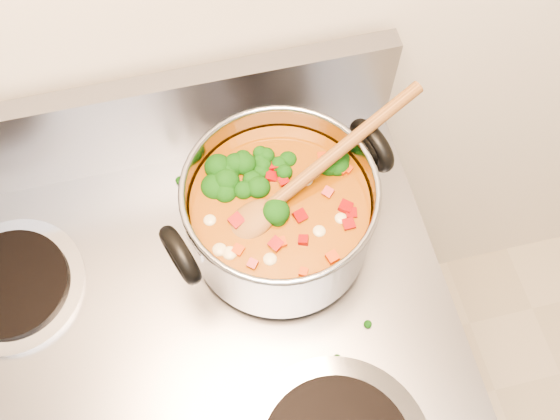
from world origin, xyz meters
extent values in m
cube|color=gray|center=(0.02, 1.16, 0.46)|extent=(0.76, 0.66, 0.92)
cube|color=gray|center=(0.02, 1.47, 1.00)|extent=(0.76, 0.03, 0.16)
cylinder|color=#A5A5AD|center=(-0.16, 1.31, 0.92)|extent=(0.19, 0.19, 0.01)
cylinder|color=black|center=(-0.16, 1.31, 0.93)|extent=(0.15, 0.15, 0.01)
cylinder|color=#A5A5AD|center=(0.20, 1.31, 0.92)|extent=(0.19, 0.19, 0.01)
cylinder|color=black|center=(0.20, 1.31, 0.93)|extent=(0.15, 0.15, 0.01)
cylinder|color=#9A9AA2|center=(0.20, 1.30, 1.00)|extent=(0.23, 0.23, 0.13)
torus|color=#9A9AA2|center=(0.20, 1.30, 1.06)|extent=(0.24, 0.24, 0.01)
cylinder|color=#7A380B|center=(0.20, 1.30, 0.99)|extent=(0.22, 0.22, 0.09)
torus|color=black|center=(0.07, 1.25, 1.04)|extent=(0.05, 0.08, 0.08)
torus|color=black|center=(0.33, 1.34, 1.04)|extent=(0.05, 0.08, 0.08)
ellipsoid|color=black|center=(0.19, 1.21, 1.03)|extent=(0.04, 0.04, 0.03)
ellipsoid|color=black|center=(0.23, 1.24, 1.03)|extent=(0.04, 0.04, 0.03)
ellipsoid|color=black|center=(0.19, 1.32, 1.03)|extent=(0.04, 0.04, 0.03)
ellipsoid|color=black|center=(0.24, 1.31, 1.03)|extent=(0.04, 0.04, 0.03)
ellipsoid|color=black|center=(0.25, 1.23, 1.03)|extent=(0.04, 0.04, 0.03)
ellipsoid|color=black|center=(0.22, 1.36, 1.03)|extent=(0.04, 0.04, 0.03)
ellipsoid|color=black|center=(0.21, 1.20, 1.03)|extent=(0.04, 0.04, 0.03)
ellipsoid|color=black|center=(0.17, 1.25, 1.03)|extent=(0.04, 0.04, 0.03)
ellipsoid|color=black|center=(0.28, 1.26, 1.03)|extent=(0.04, 0.04, 0.03)
ellipsoid|color=maroon|center=(0.21, 1.21, 1.03)|extent=(0.01, 0.01, 0.01)
ellipsoid|color=maroon|center=(0.15, 1.31, 1.03)|extent=(0.01, 0.01, 0.01)
ellipsoid|color=maroon|center=(0.16, 1.36, 1.03)|extent=(0.01, 0.01, 0.01)
ellipsoid|color=maroon|center=(0.14, 1.28, 1.03)|extent=(0.01, 0.01, 0.01)
ellipsoid|color=maroon|center=(0.12, 1.24, 1.03)|extent=(0.01, 0.01, 0.01)
ellipsoid|color=maroon|center=(0.28, 1.34, 1.03)|extent=(0.01, 0.01, 0.01)
ellipsoid|color=maroon|center=(0.15, 1.32, 1.03)|extent=(0.01, 0.01, 0.01)
ellipsoid|color=maroon|center=(0.14, 1.34, 1.03)|extent=(0.01, 0.01, 0.01)
ellipsoid|color=maroon|center=(0.12, 1.25, 1.03)|extent=(0.01, 0.01, 0.01)
ellipsoid|color=maroon|center=(0.26, 1.29, 1.03)|extent=(0.01, 0.01, 0.01)
ellipsoid|color=maroon|center=(0.17, 1.20, 1.03)|extent=(0.01, 0.01, 0.01)
ellipsoid|color=maroon|center=(0.15, 1.29, 1.03)|extent=(0.01, 0.01, 0.01)
ellipsoid|color=maroon|center=(0.26, 1.22, 1.03)|extent=(0.01, 0.01, 0.01)
ellipsoid|color=#A93009|center=(0.24, 1.27, 1.03)|extent=(0.01, 0.01, 0.01)
ellipsoid|color=#A93009|center=(0.26, 1.23, 1.03)|extent=(0.01, 0.01, 0.01)
ellipsoid|color=#A93009|center=(0.18, 1.23, 1.03)|extent=(0.01, 0.01, 0.01)
ellipsoid|color=#A93009|center=(0.20, 1.32, 1.03)|extent=(0.01, 0.01, 0.01)
ellipsoid|color=#A93009|center=(0.18, 1.30, 1.03)|extent=(0.01, 0.01, 0.01)
ellipsoid|color=#A93009|center=(0.16, 1.37, 1.03)|extent=(0.01, 0.01, 0.01)
ellipsoid|color=#A93009|center=(0.17, 1.31, 1.03)|extent=(0.01, 0.01, 0.01)
ellipsoid|color=#A93009|center=(0.18, 1.30, 1.03)|extent=(0.01, 0.01, 0.01)
ellipsoid|color=#C1B285|center=(0.14, 1.36, 1.03)|extent=(0.02, 0.02, 0.01)
ellipsoid|color=#C1B285|center=(0.17, 1.25, 1.03)|extent=(0.02, 0.02, 0.01)
ellipsoid|color=#C1B285|center=(0.20, 1.30, 1.03)|extent=(0.02, 0.02, 0.01)
ellipsoid|color=#C1B285|center=(0.25, 1.30, 1.03)|extent=(0.02, 0.02, 0.01)
ellipsoid|color=#C1B285|center=(0.13, 1.35, 1.03)|extent=(0.02, 0.02, 0.01)
ellipsoid|color=#C1B285|center=(0.24, 1.33, 1.03)|extent=(0.02, 0.02, 0.01)
ellipsoid|color=#C1B285|center=(0.25, 1.26, 1.03)|extent=(0.02, 0.02, 0.01)
ellipsoid|color=#C1B285|center=(0.25, 1.26, 1.03)|extent=(0.02, 0.02, 0.01)
ellipsoid|color=#C1B285|center=(0.18, 1.22, 1.03)|extent=(0.02, 0.02, 0.01)
ellipsoid|color=brown|center=(0.16, 1.28, 1.03)|extent=(0.09, 0.07, 0.04)
cylinder|color=brown|center=(0.28, 1.33, 1.06)|extent=(0.24, 0.12, 0.08)
ellipsoid|color=black|center=(0.27, 1.43, 0.92)|extent=(0.01, 0.01, 0.01)
ellipsoid|color=black|center=(0.02, 1.23, 0.92)|extent=(0.01, 0.01, 0.01)
ellipsoid|color=black|center=(0.00, 1.22, 0.92)|extent=(0.01, 0.01, 0.01)
ellipsoid|color=black|center=(0.14, 1.09, 0.92)|extent=(0.01, 0.01, 0.01)
camera|label=1|loc=(0.12, 0.96, 1.70)|focal=40.00mm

